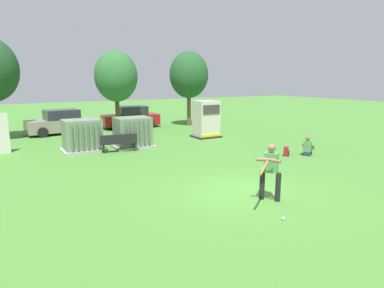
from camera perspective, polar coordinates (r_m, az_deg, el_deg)
ground_plane at (r=11.11m, az=8.59°, el=-8.14°), size 96.00×96.00×0.00m
transformer_west at (r=17.90m, az=-18.24°, el=1.35°), size 2.10×1.70×1.62m
transformer_mid_west at (r=18.26m, az=-10.10°, el=1.92°), size 2.10×1.70×1.62m
generator_enclosure at (r=21.05m, az=2.43°, el=4.23°), size 1.60×1.40×2.30m
park_bench at (r=17.15m, az=-12.36°, el=0.39°), size 1.84×0.68×0.92m
batter at (r=10.24m, az=13.26°, el=-4.27°), size 1.43×1.18×1.74m
sports_ball at (r=9.25m, az=15.35°, el=-12.16°), size 0.09×0.09×0.09m
seated_spectator at (r=17.01m, az=19.17°, el=-0.60°), size 0.78×0.68×0.96m
backpack at (r=16.60m, az=15.80°, el=-1.26°), size 0.37×0.37×0.44m
tree_center_left at (r=23.64m, az=-12.86°, el=11.20°), size 2.90×2.90×5.54m
tree_center_right at (r=26.32m, az=-0.54°, el=11.70°), size 3.00×3.00×5.73m
parked_car_leftmost at (r=24.11m, az=-21.56°, el=3.42°), size 4.37×2.28×1.62m
parked_car_left_of_center at (r=25.87m, az=-10.39°, el=4.48°), size 4.30×2.13×1.62m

